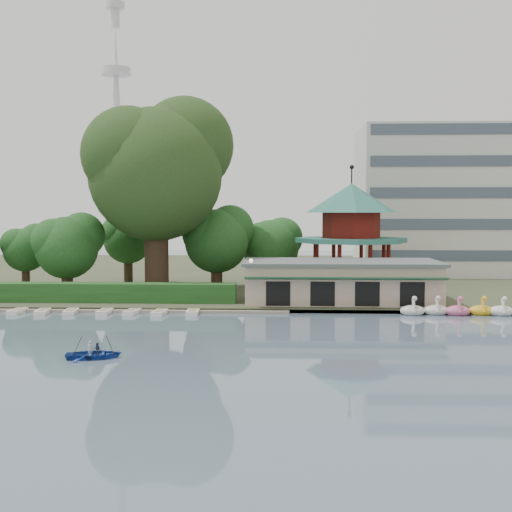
# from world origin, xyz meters

# --- Properties ---
(ground_plane) EXTENTS (220.00, 220.00, 0.00)m
(ground_plane) POSITION_xyz_m (0.00, 0.00, 0.00)
(ground_plane) COLOR slate
(ground_plane) RESTS_ON ground
(shore) EXTENTS (220.00, 70.00, 0.40)m
(shore) POSITION_xyz_m (0.00, 52.00, 0.20)
(shore) COLOR #424930
(shore) RESTS_ON ground
(embankment) EXTENTS (220.00, 0.60, 0.30)m
(embankment) POSITION_xyz_m (0.00, 17.30, 0.15)
(embankment) COLOR gray
(embankment) RESTS_ON ground
(dock) EXTENTS (34.00, 1.60, 0.24)m
(dock) POSITION_xyz_m (-12.00, 17.20, 0.12)
(dock) COLOR gray
(dock) RESTS_ON ground
(boathouse) EXTENTS (18.60, 9.39, 3.90)m
(boathouse) POSITION_xyz_m (10.00, 21.97, 2.37)
(boathouse) COLOR #C6AB93
(boathouse) RESTS_ON shore
(pavilion) EXTENTS (12.40, 12.40, 13.50)m
(pavilion) POSITION_xyz_m (12.00, 32.00, 7.48)
(pavilion) COLOR #C6AB93
(pavilion) RESTS_ON shore
(office_building) EXTENTS (38.00, 18.00, 20.00)m
(office_building) POSITION_xyz_m (32.67, 49.00, 9.73)
(office_building) COLOR silver
(office_building) RESTS_ON shore
(broadcast_tower) EXTENTS (8.00, 8.00, 96.00)m
(broadcast_tower) POSITION_xyz_m (-42.00, 140.00, 33.98)
(broadcast_tower) COLOR silver
(broadcast_tower) RESTS_ON ground
(hedge) EXTENTS (30.00, 2.00, 1.80)m
(hedge) POSITION_xyz_m (-15.00, 20.50, 1.30)
(hedge) COLOR #235521
(hedge) RESTS_ON shore
(lamp_post) EXTENTS (0.36, 0.36, 4.28)m
(lamp_post) POSITION_xyz_m (1.50, 19.00, 3.34)
(lamp_post) COLOR black
(lamp_post) RESTS_ON shore
(big_tree) EXTENTS (15.47, 14.42, 21.00)m
(big_tree) POSITION_xyz_m (-8.81, 28.23, 13.95)
(big_tree) COLOR #3A281C
(big_tree) RESTS_ON shore
(small_trees) EXTENTS (39.61, 16.72, 9.36)m
(small_trees) POSITION_xyz_m (-10.75, 31.62, 5.67)
(small_trees) COLOR #3A281C
(small_trees) RESTS_ON shore
(swan_boats) EXTENTS (13.07, 2.08, 1.92)m
(swan_boats) POSITION_xyz_m (20.81, 16.57, 0.40)
(swan_boats) COLOR silver
(swan_boats) RESTS_ON ground
(moored_rowboats) EXTENTS (24.79, 2.74, 0.36)m
(moored_rowboats) POSITION_xyz_m (-15.33, 15.85, 0.18)
(moored_rowboats) COLOR white
(moored_rowboats) RESTS_ON ground
(rowboat_with_passengers) EXTENTS (5.28, 4.24, 2.01)m
(rowboat_with_passengers) POSITION_xyz_m (-7.16, -1.13, 0.49)
(rowboat_with_passengers) COLOR #1F449B
(rowboat_with_passengers) RESTS_ON ground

